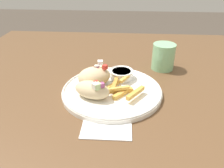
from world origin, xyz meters
The scene contains 8 objects.
table centered at (0.00, 0.00, 0.66)m, with size 1.24×1.24×0.73m.
napkin centered at (0.04, -0.22, 0.73)m, with size 0.13×0.07×0.00m.
plate centered at (0.04, -0.04, 0.74)m, with size 0.32×0.32×0.02m.
pita_sandwich_near centered at (-0.02, -0.09, 0.77)m, with size 0.12×0.09×0.06m.
pita_sandwich_far centered at (-0.02, -0.02, 0.77)m, with size 0.13×0.12×0.07m.
fries_pile centered at (0.07, -0.06, 0.76)m, with size 0.12×0.14×0.03m.
sauce_ramekin centered at (0.06, 0.03, 0.76)m, with size 0.08×0.08×0.03m.
water_glass centered at (0.22, 0.16, 0.77)m, with size 0.09×0.09×0.10m.
Camera 1 is at (0.08, -0.63, 1.10)m, focal length 35.00 mm.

